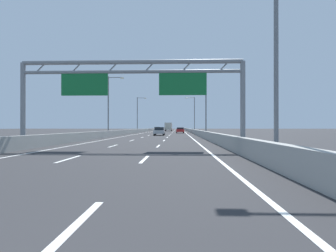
{
  "coord_description": "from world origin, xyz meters",
  "views": [
    {
      "loc": [
        3.39,
        -0.6,
        1.53
      ],
      "look_at": [
        1.03,
        63.31,
        1.71
      ],
      "focal_mm": 30.0,
      "sensor_mm": 36.0,
      "label": 1
    }
  ],
  "objects_px": {
    "silver_car": "(159,131)",
    "black_car": "(158,129)",
    "streetlamp_left_mid": "(110,102)",
    "streetlamp_right_near": "(271,39)",
    "red_car": "(180,130)",
    "streetlamp_right_far": "(194,112)",
    "box_truck": "(168,126)",
    "sign_gantry": "(132,81)",
    "blue_car": "(160,129)",
    "streetlamp_left_far": "(138,112)",
    "streetlamp_right_mid": "(204,102)"
  },
  "relations": [
    {
      "from": "silver_car",
      "to": "black_car",
      "type": "height_order",
      "value": "black_car"
    },
    {
      "from": "streetlamp_left_mid",
      "to": "streetlamp_right_near",
      "type": "bearing_deg",
      "value": -64.59
    },
    {
      "from": "black_car",
      "to": "red_car",
      "type": "bearing_deg",
      "value": -74.34
    },
    {
      "from": "streetlamp_left_mid",
      "to": "silver_car",
      "type": "height_order",
      "value": "streetlamp_left_mid"
    },
    {
      "from": "streetlamp_right_far",
      "to": "streetlamp_right_near",
      "type": "bearing_deg",
      "value": -90.0
    },
    {
      "from": "box_truck",
      "to": "silver_car",
      "type": "bearing_deg",
      "value": -89.8
    },
    {
      "from": "sign_gantry",
      "to": "streetlamp_right_far",
      "type": "relative_size",
      "value": 1.71
    },
    {
      "from": "black_car",
      "to": "streetlamp_right_near",
      "type": "bearing_deg",
      "value": -82.37
    },
    {
      "from": "streetlamp_right_near",
      "to": "blue_car",
      "type": "height_order",
      "value": "streetlamp_right_near"
    },
    {
      "from": "sign_gantry",
      "to": "streetlamp_left_far",
      "type": "relative_size",
      "value": 1.71
    },
    {
      "from": "streetlamp_right_far",
      "to": "red_car",
      "type": "xyz_separation_m",
      "value": [
        -3.63,
        -7.04,
        -4.69
      ]
    },
    {
      "from": "streetlamp_right_mid",
      "to": "streetlamp_right_far",
      "type": "height_order",
      "value": "same"
    },
    {
      "from": "silver_car",
      "to": "streetlamp_right_mid",
      "type": "bearing_deg",
      "value": -40.04
    },
    {
      "from": "sign_gantry",
      "to": "box_truck",
      "type": "bearing_deg",
      "value": 90.17
    },
    {
      "from": "streetlamp_right_near",
      "to": "silver_car",
      "type": "height_order",
      "value": "streetlamp_right_near"
    },
    {
      "from": "black_car",
      "to": "box_truck",
      "type": "xyz_separation_m",
      "value": [
        3.34,
        7.23,
        0.91
      ]
    },
    {
      "from": "silver_car",
      "to": "streetlamp_right_near",
      "type": "bearing_deg",
      "value": -78.77
    },
    {
      "from": "red_car",
      "to": "streetlamp_right_mid",
      "type": "bearing_deg",
      "value": -81.54
    },
    {
      "from": "red_car",
      "to": "box_truck",
      "type": "relative_size",
      "value": 0.52
    },
    {
      "from": "sign_gantry",
      "to": "streetlamp_right_near",
      "type": "relative_size",
      "value": 1.71
    },
    {
      "from": "silver_car",
      "to": "streetlamp_right_far",
      "type": "bearing_deg",
      "value": 73.4
    },
    {
      "from": "sign_gantry",
      "to": "streetlamp_right_far",
      "type": "bearing_deg",
      "value": 82.35
    },
    {
      "from": "streetlamp_right_mid",
      "to": "red_car",
      "type": "xyz_separation_m",
      "value": [
        -3.63,
        24.38,
        -4.69
      ]
    },
    {
      "from": "streetlamp_left_mid",
      "to": "blue_car",
      "type": "height_order",
      "value": "streetlamp_left_mid"
    },
    {
      "from": "streetlamp_left_far",
      "to": "streetlamp_right_far",
      "type": "distance_m",
      "value": 14.93
    },
    {
      "from": "red_car",
      "to": "box_truck",
      "type": "distance_m",
      "value": 33.83
    },
    {
      "from": "streetlamp_left_mid",
      "to": "silver_car",
      "type": "bearing_deg",
      "value": 40.24
    },
    {
      "from": "streetlamp_right_mid",
      "to": "streetlamp_left_mid",
      "type": "bearing_deg",
      "value": 180.0
    },
    {
      "from": "sign_gantry",
      "to": "streetlamp_right_mid",
      "type": "bearing_deg",
      "value": 72.71
    },
    {
      "from": "streetlamp_right_near",
      "to": "streetlamp_right_far",
      "type": "relative_size",
      "value": 1.0
    },
    {
      "from": "streetlamp_left_far",
      "to": "streetlamp_left_mid",
      "type": "bearing_deg",
      "value": -90.0
    },
    {
      "from": "red_car",
      "to": "sign_gantry",
      "type": "bearing_deg",
      "value": -94.51
    },
    {
      "from": "sign_gantry",
      "to": "streetlamp_left_far",
      "type": "bearing_deg",
      "value": 97.72
    },
    {
      "from": "box_truck",
      "to": "red_car",
      "type": "bearing_deg",
      "value": -83.13
    },
    {
      "from": "streetlamp_right_near",
      "to": "black_car",
      "type": "height_order",
      "value": "streetlamp_right_near"
    },
    {
      "from": "silver_car",
      "to": "blue_car",
      "type": "xyz_separation_m",
      "value": [
        -3.42,
        54.77,
        -0.03
      ]
    },
    {
      "from": "streetlamp_right_near",
      "to": "streetlamp_left_far",
      "type": "distance_m",
      "value": 64.6
    },
    {
      "from": "sign_gantry",
      "to": "streetlamp_left_mid",
      "type": "height_order",
      "value": "streetlamp_left_mid"
    },
    {
      "from": "blue_car",
      "to": "red_car",
      "type": "xyz_separation_m",
      "value": [
        7.29,
        -36.68,
        -0.01
      ]
    },
    {
      "from": "streetlamp_right_mid",
      "to": "streetlamp_left_far",
      "type": "bearing_deg",
      "value": 115.41
    },
    {
      "from": "blue_car",
      "to": "streetlamp_right_mid",
      "type": "bearing_deg",
      "value": -79.87
    },
    {
      "from": "blue_car",
      "to": "box_truck",
      "type": "height_order",
      "value": "box_truck"
    },
    {
      "from": "silver_car",
      "to": "black_car",
      "type": "xyz_separation_m",
      "value": [
        -3.52,
        44.43,
        -0.0
      ]
    },
    {
      "from": "streetlamp_left_far",
      "to": "red_car",
      "type": "xyz_separation_m",
      "value": [
        11.3,
        -7.04,
        -4.69
      ]
    },
    {
      "from": "blue_car",
      "to": "red_car",
      "type": "bearing_deg",
      "value": -78.76
    },
    {
      "from": "red_car",
      "to": "blue_car",
      "type": "bearing_deg",
      "value": 101.24
    },
    {
      "from": "streetlamp_right_mid",
      "to": "blue_car",
      "type": "xyz_separation_m",
      "value": [
        -10.92,
        61.06,
        -4.68
      ]
    },
    {
      "from": "box_truck",
      "to": "streetlamp_right_near",
      "type": "bearing_deg",
      "value": -85.1
    },
    {
      "from": "silver_car",
      "to": "sign_gantry",
      "type": "bearing_deg",
      "value": -89.89
    },
    {
      "from": "blue_car",
      "to": "streetlamp_left_far",
      "type": "bearing_deg",
      "value": -97.72
    }
  ]
}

